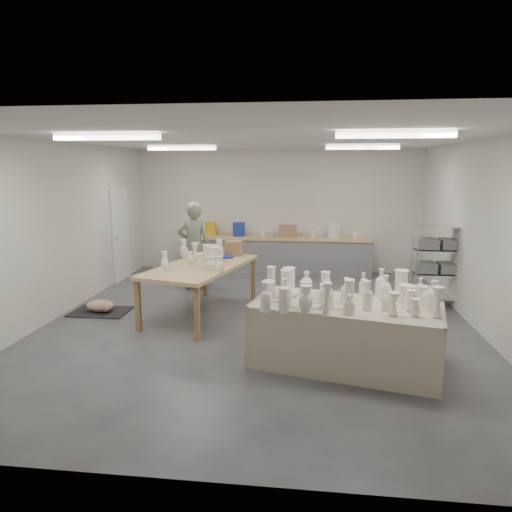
# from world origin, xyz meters

# --- Properties ---
(room) EXTENTS (8.00, 8.02, 3.00)m
(room) POSITION_xyz_m (-0.11, 0.08, 2.06)
(room) COLOR #424449
(room) RESTS_ON ground
(back_counter) EXTENTS (4.60, 0.60, 1.24)m
(back_counter) POSITION_xyz_m (-0.01, 3.68, 0.49)
(back_counter) COLOR tan
(back_counter) RESTS_ON ground
(wire_shelf) EXTENTS (0.88, 0.48, 1.80)m
(wire_shelf) POSITION_xyz_m (3.20, 1.40, 0.92)
(wire_shelf) COLOR silver
(wire_shelf) RESTS_ON ground
(drying_table) EXTENTS (2.57, 1.66, 1.21)m
(drying_table) POSITION_xyz_m (1.30, -1.55, 0.48)
(drying_table) COLOR olive
(drying_table) RESTS_ON ground
(work_table) EXTENTS (1.76, 2.61, 1.26)m
(work_table) POSITION_xyz_m (-1.00, 0.43, 0.90)
(work_table) COLOR tan
(work_table) RESTS_ON ground
(rug) EXTENTS (1.00, 0.70, 0.02)m
(rug) POSITION_xyz_m (-2.89, 0.20, 0.01)
(rug) COLOR black
(rug) RESTS_ON ground
(cat) EXTENTS (0.52, 0.39, 0.21)m
(cat) POSITION_xyz_m (-2.86, 0.18, 0.13)
(cat) COLOR white
(cat) RESTS_ON rug
(potter) EXTENTS (0.74, 0.55, 1.86)m
(potter) POSITION_xyz_m (-1.59, 1.97, 0.93)
(potter) COLOR gray
(potter) RESTS_ON ground
(red_stool) EXTENTS (0.46, 0.46, 0.35)m
(red_stool) POSITION_xyz_m (-1.59, 2.24, 0.31)
(red_stool) COLOR #B3192A
(red_stool) RESTS_ON ground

